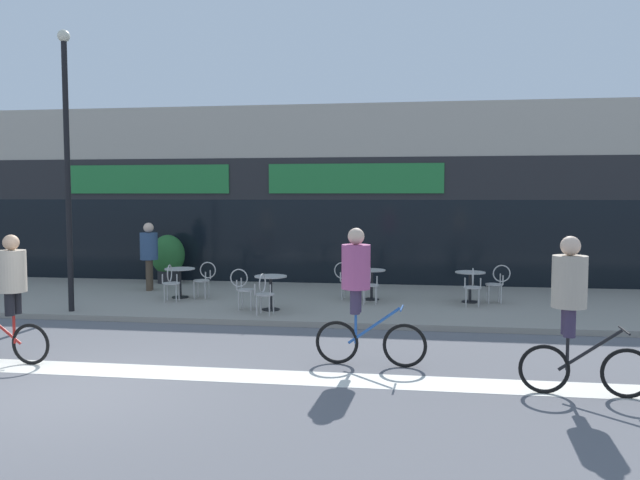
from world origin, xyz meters
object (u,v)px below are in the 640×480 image
object	(u,v)px
pedestrian_near_end	(149,250)
cafe_chair_2_near	(370,282)
bistro_table_2	(372,278)
cafe_chair_0_near	(171,280)
cafe_chair_1_side	(243,286)
planter_pot	(168,257)
cafe_chair_3_side	(497,281)
cafe_chair_3_near	(473,284)
cafe_chair_1_near	(264,291)
bistro_table_3	(470,280)
bistro_table_0	(180,277)
lamp_post	(67,153)
cyclist_1	(10,289)
cyclist_0	(573,302)
cafe_chair_0_side	(204,277)
bistro_table_1	(271,286)
cafe_chair_2_side	(346,278)
cyclist_2	(359,285)

from	to	relation	value
pedestrian_near_end	cafe_chair_2_near	bearing A→B (deg)	153.48
bistro_table_2	cafe_chair_0_near	distance (m)	4.80
cafe_chair_1_side	planter_pot	size ratio (longest dim) A/B	0.65
cafe_chair_1_side	pedestrian_near_end	world-z (taller)	pedestrian_near_end
cafe_chair_2_near	cafe_chair_3_side	world-z (taller)	same
cafe_chair_2_near	cafe_chair_3_near	world-z (taller)	same
cafe_chair_3_side	pedestrian_near_end	xyz separation A→B (m)	(-8.90, 0.71, 0.55)
cafe_chair_1_near	bistro_table_3	bearing A→B (deg)	-58.01
bistro_table_0	bistro_table_2	xyz separation A→B (m)	(4.71, 0.36, -0.00)
lamp_post	cyclist_1	distance (m)	4.52
lamp_post	cyclist_0	world-z (taller)	lamp_post
bistro_table_0	cafe_chair_0_side	world-z (taller)	cafe_chair_0_side
bistro_table_3	planter_pot	xyz separation A→B (m)	(-8.32, 2.12, 0.22)
cafe_chair_0_near	cyclist_0	xyz separation A→B (m)	(7.73, -5.50, 0.61)
bistro_table_1	lamp_post	bearing A→B (deg)	-170.08
cafe_chair_1_side	cafe_chair_3_side	bearing A→B (deg)	17.47
bistro_table_3	cafe_chair_1_near	bearing A→B (deg)	-153.05
bistro_table_1	bistro_table_2	distance (m)	2.70
bistro_table_2	cyclist_1	distance (m)	8.10
bistro_table_2	cyclist_1	xyz separation A→B (m)	(-5.30, -6.10, 0.55)
cafe_chair_1_near	cafe_chair_1_side	xyz separation A→B (m)	(-0.62, 0.63, 0.00)
bistro_table_3	cafe_chair_2_side	world-z (taller)	cafe_chair_2_side
cafe_chair_3_near	planter_pot	distance (m)	8.76
cyclist_0	cyclist_1	world-z (taller)	cyclist_0
pedestrian_near_end	bistro_table_0	bearing A→B (deg)	126.02
cafe_chair_1_side	planter_pot	distance (m)	4.97
bistro_table_1	pedestrian_near_end	distance (m)	4.52
cafe_chair_2_near	cafe_chair_3_side	xyz separation A→B (m)	(2.95, 0.60, 0.00)
cafe_chair_2_side	pedestrian_near_end	xyz separation A→B (m)	(-5.33, 0.67, 0.55)
cafe_chair_2_side	planter_pot	bearing A→B (deg)	167.03
bistro_table_3	cafe_chair_3_side	bearing A→B (deg)	0.26
planter_pot	cafe_chair_0_near	bearing A→B (deg)	-67.12
cafe_chair_1_side	cyclist_1	size ratio (longest dim) A/B	0.44
cyclist_1	cafe_chair_3_side	bearing A→B (deg)	-140.82
cafe_chair_2_side	cafe_chair_3_near	size ratio (longest dim) A/B	1.00
bistro_table_2	cafe_chair_1_side	xyz separation A→B (m)	(-2.75, -1.66, -0.00)
cafe_chair_0_side	lamp_post	bearing A→B (deg)	42.54
bistro_table_0	cafe_chair_3_side	xyz separation A→B (m)	(7.66, 0.33, -0.01)
cafe_chair_0_near	cyclist_2	world-z (taller)	cyclist_2
cafe_chair_3_near	cyclist_0	distance (m)	5.91
cafe_chair_0_near	cafe_chair_2_near	size ratio (longest dim) A/B	1.00
cafe_chair_0_near	cyclist_1	distance (m)	5.19
cafe_chair_1_near	pedestrian_near_end	size ratio (longest dim) A/B	0.50
cafe_chair_2_side	bistro_table_3	bearing A→B (deg)	7.51
pedestrian_near_end	bistro_table_1	bearing A→B (deg)	134.38
cafe_chair_0_near	cafe_chair_2_near	bearing A→B (deg)	-93.22
bistro_table_0	cafe_chair_1_near	size ratio (longest dim) A/B	0.82
lamp_post	pedestrian_near_end	distance (m)	3.92
cafe_chair_2_side	cafe_chair_2_near	bearing A→B (deg)	-37.44
cafe_chair_1_near	bistro_table_0	bearing A→B (deg)	58.19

